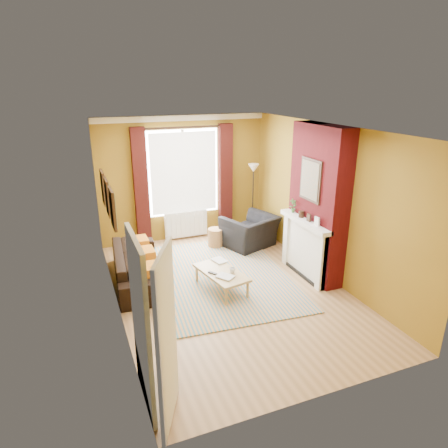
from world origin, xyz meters
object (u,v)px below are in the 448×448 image
Objects in this scene: armchair at (250,231)px; floor_lamp at (253,180)px; sofa at (138,265)px; coffee_table at (221,273)px; wicker_stool at (215,238)px.

floor_lamp is (0.38, 0.67, 0.99)m from armchair.
sofa reaches higher than coffee_table.
armchair reaches higher than sofa.
armchair reaches higher than wicker_stool.
coffee_table is (-1.31, -1.62, -0.03)m from armchair.
coffee_table is at bearing 30.38° from armchair.
sofa is 5.06× the size of wicker_stool.
floor_lamp reaches higher than wicker_stool.
sofa is 1.23× the size of floor_lamp.
coffee_table is 2.82× the size of wicker_stool.
sofa is at bearing 133.96° from coffee_table.
wicker_stool reaches higher than coffee_table.
wicker_stool is at bearing -57.58° from sofa.
sofa is 1.56m from coffee_table.
armchair is at bearing -20.59° from wicker_stool.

